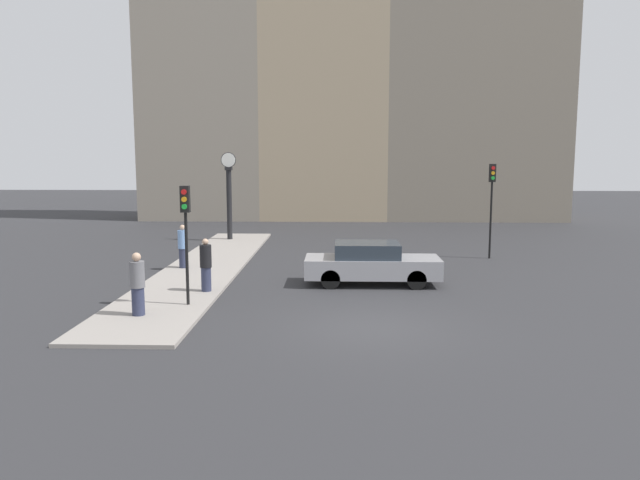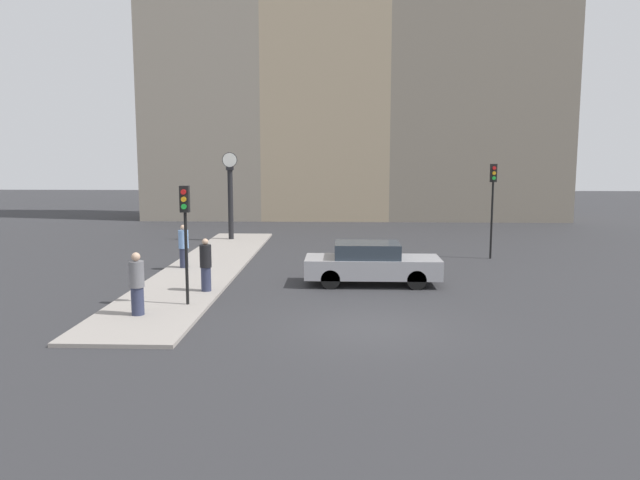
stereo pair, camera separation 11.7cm
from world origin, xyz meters
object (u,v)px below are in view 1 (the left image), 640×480
Objects in this scene: traffic_light_far at (492,191)px; pedestrian_grey_jacket at (137,284)px; sedan_car at (371,263)px; pedestrian_black_jacket at (206,265)px; traffic_light_near at (186,220)px; pedestrian_blue_stripe at (183,247)px; street_clock at (229,195)px.

pedestrian_grey_jacket is (-11.92, -10.25, -1.92)m from traffic_light_far.
pedestrian_black_jacket is (-5.35, -1.70, 0.21)m from sedan_car.
traffic_light_near is at bearing -140.33° from traffic_light_far.
pedestrian_blue_stripe is at bearing 161.52° from sedan_car.
street_clock reaches higher than pedestrian_black_jacket.
pedestrian_grey_jacket is at bearing -130.65° from traffic_light_near.
sedan_car is 8.09m from pedestrian_grey_jacket.
traffic_light_near is at bearing -74.70° from pedestrian_blue_stripe.
pedestrian_black_jacket is at bearing -66.63° from pedestrian_blue_stripe.
pedestrian_grey_jacket is 1.02× the size of pedestrian_black_jacket.
pedestrian_blue_stripe is (-7.11, 2.38, 0.19)m from sedan_car.
sedan_car is 2.77× the size of pedestrian_blue_stripe.
traffic_light_near is 14.03m from street_clock.
traffic_light_near is at bearing -147.64° from sedan_car.
pedestrian_grey_jacket is at bearing -139.33° from traffic_light_far.
traffic_light_near is 0.86× the size of traffic_light_far.
pedestrian_black_jacket is (-10.71, -7.22, -1.93)m from traffic_light_far.
street_clock reaches higher than pedestrian_grey_jacket.
sedan_car is at bearing -57.26° from street_clock.
traffic_light_near reaches higher than pedestrian_grey_jacket.
sedan_car is 1.14× the size of traffic_light_far.
pedestrian_black_jacket is (1.22, 3.03, -0.01)m from pedestrian_grey_jacket.
pedestrian_black_jacket is at bearing 84.99° from traffic_light_near.
pedestrian_blue_stripe is at bearing -165.85° from traffic_light_far.
street_clock is at bearing 157.70° from traffic_light_far.
traffic_light_far is 2.38× the size of pedestrian_black_jacket.
sedan_car is at bearing 17.63° from pedestrian_black_jacket.
traffic_light_far is at bearing -22.30° from street_clock.
street_clock reaches higher than traffic_light_near.
pedestrian_black_jacket reaches higher than pedestrian_blue_stripe.
pedestrian_grey_jacket is at bearing -144.27° from sedan_car.
traffic_light_near is at bearing -84.96° from street_clock.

